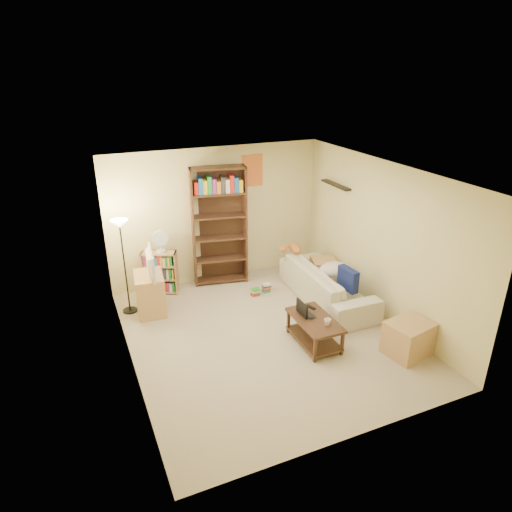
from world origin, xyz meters
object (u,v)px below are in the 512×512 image
(laptop, at_px, (310,313))
(tall_bookshelf, at_px, (219,224))
(short_bookshelf, at_px, (160,272))
(floor_lamp, at_px, (121,240))
(tv_stand, at_px, (150,293))
(end_cabinet, at_px, (408,338))
(coffee_table, at_px, (314,328))
(mug, at_px, (327,322))
(desk_fan, at_px, (160,240))
(sofa, at_px, (327,284))
(tabby_cat, at_px, (293,248))
(side_table, at_px, (323,272))
(television, at_px, (147,263))

(laptop, height_order, tall_bookshelf, tall_bookshelf)
(short_bookshelf, height_order, floor_lamp, floor_lamp)
(tv_stand, bearing_deg, end_cabinet, -33.65)
(coffee_table, bearing_deg, tv_stand, 137.49)
(mug, height_order, floor_lamp, floor_lamp)
(coffee_table, distance_m, desk_fan, 3.08)
(sofa, bearing_deg, tall_bookshelf, 46.85)
(tabby_cat, bearing_deg, short_bookshelf, 165.34)
(mug, relative_size, side_table, 0.25)
(tall_bookshelf, relative_size, desk_fan, 5.23)
(floor_lamp, height_order, side_table, floor_lamp)
(tv_stand, xyz_separation_m, television, (0.00, 0.00, 0.55))
(coffee_table, height_order, floor_lamp, floor_lamp)
(sofa, bearing_deg, mug, 150.01)
(desk_fan, bearing_deg, coffee_table, -55.99)
(sofa, bearing_deg, television, 76.07)
(tv_stand, bearing_deg, laptop, -34.07)
(laptop, height_order, television, television)
(laptop, height_order, short_bookshelf, short_bookshelf)
(television, xyz_separation_m, floor_lamp, (-0.33, 0.16, 0.39))
(tabby_cat, xyz_separation_m, short_bookshelf, (-2.33, 0.61, -0.32))
(laptop, bearing_deg, end_cabinet, -138.63)
(coffee_table, bearing_deg, desk_fan, 124.51)
(tv_stand, height_order, end_cabinet, tv_stand)
(tabby_cat, bearing_deg, end_cabinet, -79.89)
(tall_bookshelf, height_order, short_bookshelf, tall_bookshelf)
(short_bookshelf, height_order, side_table, short_bookshelf)
(tv_stand, relative_size, side_table, 1.35)
(coffee_table, relative_size, tall_bookshelf, 0.43)
(tabby_cat, bearing_deg, tall_bookshelf, 152.92)
(laptop, relative_size, mug, 2.50)
(laptop, xyz_separation_m, side_table, (1.15, 1.48, -0.17))
(television, bearing_deg, tabby_cat, -83.04)
(short_bookshelf, bearing_deg, mug, -33.38)
(laptop, xyz_separation_m, desk_fan, (-1.67, 2.32, 0.59))
(short_bookshelf, bearing_deg, laptop, -30.77)
(mug, relative_size, short_bookshelf, 0.16)
(tabby_cat, height_order, short_bookshelf, tabby_cat)
(tabby_cat, bearing_deg, television, -179.62)
(tabby_cat, height_order, tall_bookshelf, tall_bookshelf)
(tall_bookshelf, height_order, floor_lamp, tall_bookshelf)
(side_table, bearing_deg, end_cabinet, -91.14)
(sofa, xyz_separation_m, floor_lamp, (-3.23, 0.97, 0.97))
(television, relative_size, tall_bookshelf, 0.34)
(laptop, bearing_deg, tall_bookshelf, 4.39)
(laptop, xyz_separation_m, tall_bookshelf, (-0.57, 2.36, 0.73))
(laptop, bearing_deg, short_bookshelf, 26.71)
(end_cabinet, bearing_deg, television, 139.76)
(floor_lamp, distance_m, end_cabinet, 4.56)
(mug, distance_m, floor_lamp, 3.42)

